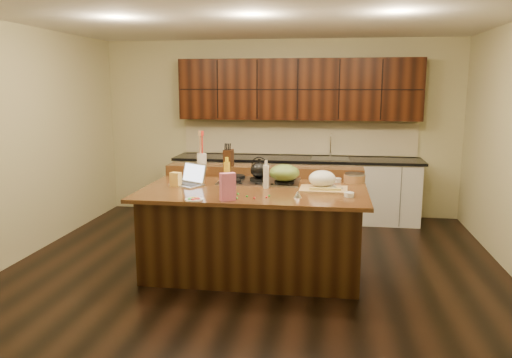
# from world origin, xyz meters

# --- Properties ---
(room) EXTENTS (5.52, 5.02, 2.72)m
(room) POSITION_xyz_m (0.00, 0.00, 1.35)
(room) COLOR black
(room) RESTS_ON ground
(island) EXTENTS (2.40, 1.60, 0.92)m
(island) POSITION_xyz_m (0.00, 0.00, 0.46)
(island) COLOR black
(island) RESTS_ON ground
(back_ledge) EXTENTS (2.40, 0.30, 0.12)m
(back_ledge) POSITION_xyz_m (0.00, 0.70, 0.98)
(back_ledge) COLOR black
(back_ledge) RESTS_ON island
(cooktop) EXTENTS (0.92, 0.52, 0.05)m
(cooktop) POSITION_xyz_m (0.00, 0.30, 0.94)
(cooktop) COLOR gray
(cooktop) RESTS_ON island
(back_counter) EXTENTS (3.70, 0.66, 2.40)m
(back_counter) POSITION_xyz_m (0.30, 2.23, 0.98)
(back_counter) COLOR silver
(back_counter) RESTS_ON ground
(kettle) EXTENTS (0.23, 0.23, 0.18)m
(kettle) POSITION_xyz_m (0.00, 0.30, 1.06)
(kettle) COLOR black
(kettle) RESTS_ON cooktop
(green_bowl) EXTENTS (0.35, 0.35, 0.18)m
(green_bowl) POSITION_xyz_m (0.30, 0.17, 1.06)
(green_bowl) COLOR #57732E
(green_bowl) RESTS_ON cooktop
(laptop) EXTENTS (0.43, 0.40, 0.24)m
(laptop) POSITION_xyz_m (-0.74, 0.02, 0.98)
(laptop) COLOR #B7B7BC
(laptop) RESTS_ON island
(oil_bottle) EXTENTS (0.08, 0.08, 0.27)m
(oil_bottle) POSITION_xyz_m (-0.31, -0.00, 1.06)
(oil_bottle) COLOR yellow
(oil_bottle) RESTS_ON island
(vinegar_bottle) EXTENTS (0.08, 0.08, 0.25)m
(vinegar_bottle) POSITION_xyz_m (0.12, -0.03, 1.04)
(vinegar_bottle) COLOR silver
(vinegar_bottle) RESTS_ON island
(wooden_tray) EXTENTS (0.51, 0.40, 0.20)m
(wooden_tray) POSITION_xyz_m (0.72, -0.01, 1.01)
(wooden_tray) COLOR tan
(wooden_tray) RESTS_ON island
(ramekin_a) EXTENTS (0.13, 0.13, 0.04)m
(ramekin_a) POSITION_xyz_m (0.99, -0.34, 0.94)
(ramekin_a) COLOR white
(ramekin_a) RESTS_ON island
(ramekin_b) EXTENTS (0.11, 0.11, 0.04)m
(ramekin_b) POSITION_xyz_m (0.82, -0.03, 0.94)
(ramekin_b) COLOR white
(ramekin_b) RESTS_ON island
(ramekin_c) EXTENTS (0.12, 0.12, 0.04)m
(ramekin_c) POSITION_xyz_m (0.88, 0.42, 0.94)
(ramekin_c) COLOR white
(ramekin_c) RESTS_ON island
(strainer_bowl) EXTENTS (0.30, 0.30, 0.09)m
(strainer_bowl) POSITION_xyz_m (1.08, 0.41, 0.97)
(strainer_bowl) COLOR #996B3F
(strainer_bowl) RESTS_ON island
(kitchen_timer) EXTENTS (0.10, 0.10, 0.07)m
(kitchen_timer) POSITION_xyz_m (0.49, -0.45, 0.96)
(kitchen_timer) COLOR silver
(kitchen_timer) RESTS_ON island
(pink_bag) EXTENTS (0.16, 0.14, 0.27)m
(pink_bag) POSITION_xyz_m (-0.17, -0.67, 1.05)
(pink_bag) COLOR #DC678D
(pink_bag) RESTS_ON island
(candy_plate) EXTENTS (0.23, 0.23, 0.01)m
(candy_plate) POSITION_xyz_m (-0.49, -0.71, 0.93)
(candy_plate) COLOR white
(candy_plate) RESTS_ON island
(package_box) EXTENTS (0.13, 0.10, 0.15)m
(package_box) POSITION_xyz_m (-0.87, -0.09, 1.00)
(package_box) COLOR #F4C356
(package_box) RESTS_ON island
(utensil_crock) EXTENTS (0.15, 0.15, 0.14)m
(utensil_crock) POSITION_xyz_m (-0.78, 0.70, 1.11)
(utensil_crock) COLOR white
(utensil_crock) RESTS_ON back_ledge
(knife_block) EXTENTS (0.11, 0.17, 0.20)m
(knife_block) POSITION_xyz_m (-0.44, 0.70, 1.14)
(knife_block) COLOR black
(knife_block) RESTS_ON back_ledge
(gumdrop_0) EXTENTS (0.02, 0.02, 0.02)m
(gumdrop_0) POSITION_xyz_m (-0.16, -0.45, 0.93)
(gumdrop_0) COLOR red
(gumdrop_0) RESTS_ON island
(gumdrop_1) EXTENTS (0.02, 0.02, 0.02)m
(gumdrop_1) POSITION_xyz_m (0.21, -0.45, 0.93)
(gumdrop_1) COLOR #198C26
(gumdrop_1) RESTS_ON island
(gumdrop_2) EXTENTS (0.02, 0.02, 0.02)m
(gumdrop_2) POSITION_xyz_m (-0.19, -0.52, 0.93)
(gumdrop_2) COLOR red
(gumdrop_2) RESTS_ON island
(gumdrop_3) EXTENTS (0.02, 0.02, 0.02)m
(gumdrop_3) POSITION_xyz_m (-0.09, -0.61, 0.93)
(gumdrop_3) COLOR #198C26
(gumdrop_3) RESTS_ON island
(gumdrop_4) EXTENTS (0.02, 0.02, 0.02)m
(gumdrop_4) POSITION_xyz_m (0.19, -0.52, 0.93)
(gumdrop_4) COLOR red
(gumdrop_4) RESTS_ON island
(gumdrop_5) EXTENTS (0.02, 0.02, 0.02)m
(gumdrop_5) POSITION_xyz_m (-0.19, -0.60, 0.93)
(gumdrop_5) COLOR #198C26
(gumdrop_5) RESTS_ON island
(gumdrop_6) EXTENTS (0.02, 0.02, 0.02)m
(gumdrop_6) POSITION_xyz_m (-0.17, -0.54, 0.93)
(gumdrop_6) COLOR red
(gumdrop_6) RESTS_ON island
(gumdrop_7) EXTENTS (0.02, 0.02, 0.02)m
(gumdrop_7) POSITION_xyz_m (-0.01, -0.51, 0.93)
(gumdrop_7) COLOR #198C26
(gumdrop_7) RESTS_ON island
(gumdrop_8) EXTENTS (0.02, 0.02, 0.02)m
(gumdrop_8) POSITION_xyz_m (-0.20, -0.56, 0.93)
(gumdrop_8) COLOR red
(gumdrop_8) RESTS_ON island
(gumdrop_9) EXTENTS (0.02, 0.02, 0.02)m
(gumdrop_9) POSITION_xyz_m (-0.11, -0.41, 0.93)
(gumdrop_9) COLOR #198C26
(gumdrop_9) RESTS_ON island
(gumdrop_10) EXTENTS (0.02, 0.02, 0.02)m
(gumdrop_10) POSITION_xyz_m (0.08, -0.57, 0.93)
(gumdrop_10) COLOR red
(gumdrop_10) RESTS_ON island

